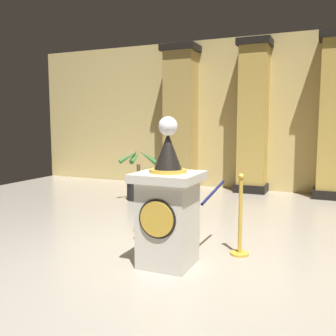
{
  "coord_description": "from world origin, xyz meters",
  "views": [
    {
      "loc": [
        1.84,
        -4.19,
        1.71
      ],
      "look_at": [
        0.06,
        -0.14,
        1.18
      ],
      "focal_mm": 40.61,
      "sensor_mm": 36.0,
      "label": 1
    }
  ],
  "objects": [
    {
      "name": "ground_plane",
      "position": [
        0.0,
        0.0,
        0.0
      ],
      "size": [
        12.91,
        12.91,
        0.0
      ],
      "primitive_type": "plane",
      "color": "#9E9384"
    },
    {
      "name": "back_wall",
      "position": [
        0.0,
        5.48,
        1.9
      ],
      "size": [
        12.91,
        0.16,
        3.81
      ],
      "primitive_type": "cube",
      "color": "tan",
      "rests_on": "ground_plane"
    },
    {
      "name": "velvet_rope",
      "position": [
        0.02,
        0.6,
        0.79
      ],
      "size": [
        0.85,
        0.82,
        0.22
      ],
      "color": "#141947"
    },
    {
      "name": "pedestal_clock",
      "position": [
        0.06,
        -0.14,
        0.7
      ],
      "size": [
        0.74,
        0.74,
        1.78
      ],
      "color": "beige",
      "rests_on": "ground_plane"
    },
    {
      "name": "column_left",
      "position": [
        -1.88,
        5.17,
        1.82
      ],
      "size": [
        0.92,
        0.92,
        3.66
      ],
      "color": "black",
      "rests_on": "ground_plane"
    },
    {
      "name": "column_centre_rear",
      "position": [
        0.0,
        5.17,
        1.82
      ],
      "size": [
        0.79,
        0.79,
        3.66
      ],
      "color": "black",
      "rests_on": "ground_plane"
    },
    {
      "name": "stanchion_near",
      "position": [
        0.77,
        0.55,
        0.38
      ],
      "size": [
        0.24,
        0.24,
        1.07
      ],
      "color": "gold",
      "rests_on": "ground_plane"
    },
    {
      "name": "stanchion_far",
      "position": [
        -0.73,
        0.66,
        0.35
      ],
      "size": [
        0.24,
        0.24,
        1.01
      ],
      "color": "gold",
      "rests_on": "ground_plane"
    },
    {
      "name": "potted_palm_left",
      "position": [
        -2.09,
        3.15,
        0.36
      ],
      "size": [
        0.81,
        0.86,
        1.15
      ],
      "color": "black",
      "rests_on": "ground_plane"
    }
  ]
}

